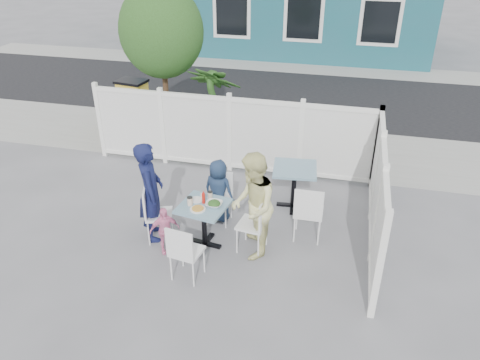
% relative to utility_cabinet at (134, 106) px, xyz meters
% --- Properties ---
extents(ground, '(80.00, 80.00, 0.00)m').
position_rel_utility_cabinet_xyz_m(ground, '(2.78, -4.00, -0.60)').
color(ground, slate).
extents(near_sidewalk, '(24.00, 2.60, 0.01)m').
position_rel_utility_cabinet_xyz_m(near_sidewalk, '(2.78, -0.20, -0.59)').
color(near_sidewalk, gray).
rests_on(near_sidewalk, ground).
extents(street, '(24.00, 5.00, 0.01)m').
position_rel_utility_cabinet_xyz_m(street, '(2.78, 3.50, -0.59)').
color(street, black).
rests_on(street, ground).
extents(far_sidewalk, '(24.00, 1.60, 0.01)m').
position_rel_utility_cabinet_xyz_m(far_sidewalk, '(2.78, 6.60, -0.59)').
color(far_sidewalk, gray).
rests_on(far_sidewalk, ground).
extents(fence_back, '(5.86, 0.08, 1.60)m').
position_rel_utility_cabinet_xyz_m(fence_back, '(2.88, -1.60, 0.19)').
color(fence_back, white).
rests_on(fence_back, ground).
extents(fence_right, '(0.08, 3.66, 1.60)m').
position_rel_utility_cabinet_xyz_m(fence_right, '(5.78, -3.40, 0.19)').
color(fence_right, white).
rests_on(fence_right, ground).
extents(tree, '(1.80, 1.62, 3.59)m').
position_rel_utility_cabinet_xyz_m(tree, '(1.18, -0.70, 2.00)').
color(tree, '#382316').
rests_on(tree, ground).
extents(utility_cabinet, '(0.70, 0.55, 1.19)m').
position_rel_utility_cabinet_xyz_m(utility_cabinet, '(0.00, 0.00, 0.00)').
color(utility_cabinet, gold).
rests_on(utility_cabinet, ground).
extents(potted_shrub_a, '(1.28, 1.28, 2.02)m').
position_rel_utility_cabinet_xyz_m(potted_shrub_a, '(2.38, -0.90, 0.41)').
color(potted_shrub_a, '#234016').
rests_on(potted_shrub_a, ground).
extents(potted_shrub_b, '(1.36, 1.18, 1.50)m').
position_rel_utility_cabinet_xyz_m(potted_shrub_b, '(4.55, -1.00, 0.15)').
color(potted_shrub_b, '#234016').
rests_on(potted_shrub_b, ground).
extents(main_table, '(0.82, 0.82, 0.76)m').
position_rel_utility_cabinet_xyz_m(main_table, '(3.15, -4.22, -0.01)').
color(main_table, teal).
rests_on(main_table, ground).
extents(spare_table, '(0.83, 0.83, 0.80)m').
position_rel_utility_cabinet_xyz_m(spare_table, '(4.38, -2.73, 0.02)').
color(spare_table, teal).
rests_on(spare_table, ground).
extents(chair_left, '(0.53, 0.54, 0.95)m').
position_rel_utility_cabinet_xyz_m(chair_left, '(2.32, -4.25, -0.04)').
color(chair_left, white).
rests_on(chair_left, ground).
extents(chair_right, '(0.49, 0.50, 0.97)m').
position_rel_utility_cabinet_xyz_m(chair_right, '(4.00, -4.17, -0.03)').
color(chair_right, white).
rests_on(chair_right, ground).
extents(chair_back, '(0.42, 0.41, 0.90)m').
position_rel_utility_cabinet_xyz_m(chair_back, '(3.19, -3.45, -0.07)').
color(chair_back, white).
rests_on(chair_back, ground).
extents(chair_near, '(0.48, 0.47, 0.93)m').
position_rel_utility_cabinet_xyz_m(chair_near, '(3.13, -5.10, -0.05)').
color(chair_near, white).
rests_on(chair_near, ground).
extents(chair_spare, '(0.47, 0.45, 1.01)m').
position_rel_utility_cabinet_xyz_m(chair_spare, '(4.74, -3.71, -0.01)').
color(chair_spare, white).
rests_on(chair_spare, ground).
extents(man, '(0.61, 0.73, 1.70)m').
position_rel_utility_cabinet_xyz_m(man, '(2.26, -4.18, 0.25)').
color(man, '#121740').
rests_on(man, ground).
extents(woman, '(0.81, 0.95, 1.72)m').
position_rel_utility_cabinet_xyz_m(woman, '(3.94, -4.23, 0.26)').
color(woman, '#E0DA52').
rests_on(woman, ground).
extents(boy, '(0.63, 0.48, 1.14)m').
position_rel_utility_cabinet_xyz_m(boy, '(3.17, -3.43, -0.03)').
color(boy, '#1D304D').
rests_on(boy, ground).
extents(toddler, '(0.50, 0.43, 0.81)m').
position_rel_utility_cabinet_xyz_m(toddler, '(2.61, -4.54, -0.19)').
color(toddler, pink).
rests_on(toddler, ground).
extents(plate_main, '(0.24, 0.24, 0.02)m').
position_rel_utility_cabinet_xyz_m(plate_main, '(3.11, -4.37, 0.17)').
color(plate_main, white).
rests_on(plate_main, main_table).
extents(plate_side, '(0.21, 0.21, 0.01)m').
position_rel_utility_cabinet_xyz_m(plate_side, '(3.00, -4.11, 0.17)').
color(plate_side, white).
rests_on(plate_side, main_table).
extents(salad_bowl, '(0.26, 0.26, 0.06)m').
position_rel_utility_cabinet_xyz_m(salad_bowl, '(3.32, -4.20, 0.19)').
color(salad_bowl, white).
rests_on(salad_bowl, main_table).
extents(coffee_cup_a, '(0.09, 0.09, 0.13)m').
position_rel_utility_cabinet_xyz_m(coffee_cup_a, '(2.95, -4.26, 0.22)').
color(coffee_cup_a, beige).
rests_on(coffee_cup_a, main_table).
extents(coffee_cup_b, '(0.07, 0.07, 0.11)m').
position_rel_utility_cabinet_xyz_m(coffee_cup_b, '(3.20, -4.00, 0.21)').
color(coffee_cup_b, beige).
rests_on(coffee_cup_b, main_table).
extents(ketchup_bottle, '(0.05, 0.05, 0.17)m').
position_rel_utility_cabinet_xyz_m(ketchup_bottle, '(3.14, -4.16, 0.24)').
color(ketchup_bottle, red).
rests_on(ketchup_bottle, main_table).
extents(salt_shaker, '(0.03, 0.03, 0.08)m').
position_rel_utility_cabinet_xyz_m(salt_shaker, '(3.06, -4.01, 0.20)').
color(salt_shaker, white).
rests_on(salt_shaker, main_table).
extents(pepper_shaker, '(0.03, 0.03, 0.07)m').
position_rel_utility_cabinet_xyz_m(pepper_shaker, '(3.07, -3.96, 0.19)').
color(pepper_shaker, black).
rests_on(pepper_shaker, main_table).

